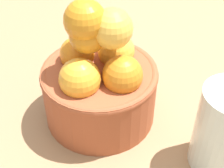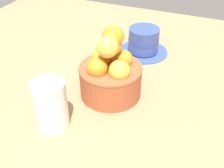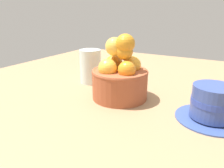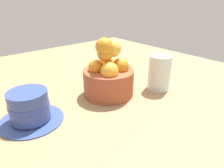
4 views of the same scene
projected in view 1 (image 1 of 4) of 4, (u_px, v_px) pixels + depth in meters
ground_plane at (101, 122)px, 46.45cm from camera, size 122.57×110.73×3.02cm
terracotta_bowl at (99, 80)px, 41.58cm from camera, size 14.33×14.33×16.55cm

